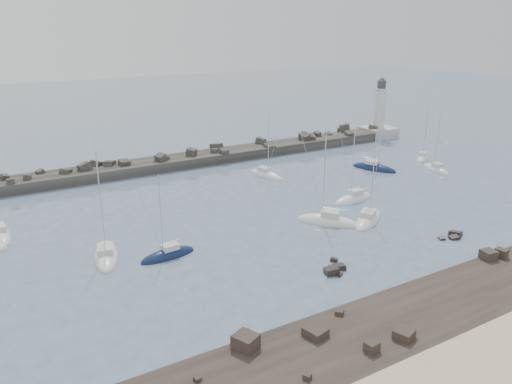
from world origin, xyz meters
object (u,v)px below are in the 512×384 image
Objects in this scene: sailboat_5 at (266,175)px; sailboat_6 at (368,220)px; lighthouse at (378,124)px; sailboat_11 at (422,158)px; sailboat_4 at (327,222)px; sailboat_9 at (436,170)px; sailboat_3 at (106,256)px; sailboat_2 at (168,256)px; sailboat_7 at (374,169)px; sailboat_8 at (353,200)px.

sailboat_6 reaches higher than sailboat_5.
lighthouse is 1.39× the size of sailboat_11.
sailboat_9 is (32.87, 9.96, -0.02)m from sailboat_4.
sailboat_3 is 34.53m from sailboat_6.
sailboat_2 is 55.90m from sailboat_9.
lighthouse reaches higher than sailboat_6.
sailboat_4 is 40.73m from sailboat_11.
sailboat_6 is at bearing -134.65° from lighthouse.
sailboat_6 reaches higher than sailboat_9.
sailboat_2 is at bearing -161.80° from sailboat_7.
sailboat_7 is 11.19m from sailboat_9.
sailboat_9 is at bearing -111.91° from lighthouse.
sailboat_8 is at bearing 7.19° from sailboat_2.
sailboat_8 is 30.42m from sailboat_11.
sailboat_11 is at bearing -10.08° from sailboat_5.
sailboat_11 is at bearing 2.73° from sailboat_7.
sailboat_7 reaches higher than sailboat_5.
sailboat_3 is 66.73m from sailboat_11.
sailboat_6 is at bearing -6.99° from sailboat_2.
sailboat_11 is (65.59, 12.26, 0.01)m from sailboat_3.
sailboat_7 reaches higher than sailboat_11.
sailboat_6 is at bearing -116.81° from sailboat_8.
sailboat_5 reaches higher than sailboat_9.
sailboat_6 reaches higher than sailboat_3.
sailboat_11 is (59.38, 15.75, -0.00)m from sailboat_2.
sailboat_11 is (37.06, 16.90, -0.02)m from sailboat_4.
sailboat_8 is 1.17× the size of sailboat_11.
lighthouse is 1.09× the size of sailboat_3.
sailboat_6 reaches higher than sailboat_11.
sailboat_7 is (18.31, 18.50, 0.00)m from sailboat_6.
sailboat_2 is 22.35m from sailboat_4.
sailboat_4 is at bearing -2.95° from sailboat_2.
sailboat_3 is 1.10× the size of sailboat_5.
sailboat_3 is 28.90m from sailboat_4.
lighthouse is 74.76m from sailboat_2.
sailboat_3 is at bearing -150.95° from sailboat_5.
sailboat_5 reaches higher than sailboat_2.
sailboat_4 is 28.67m from sailboat_7.
sailboat_7 is at bearing 145.80° from sailboat_9.
lighthouse is at bearing 19.13° from sailboat_5.
sailboat_7 is at bearing 37.37° from sailboat_8.
sailboat_3 reaches higher than sailboat_2.
sailboat_5 is at bearing 169.92° from sailboat_11.
lighthouse reaches higher than sailboat_11.
sailboat_2 is at bearing -29.31° from sailboat_3.
lighthouse is 56.84m from sailboat_4.
lighthouse is at bearing 68.09° from sailboat_9.
sailboat_9 is (28.78, -12.79, -0.00)m from sailboat_5.
sailboat_4 is 1.10× the size of sailboat_8.
sailboat_7 is 1.20× the size of sailboat_9.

